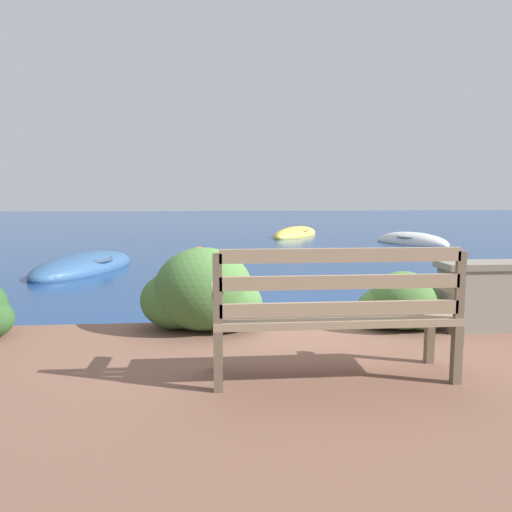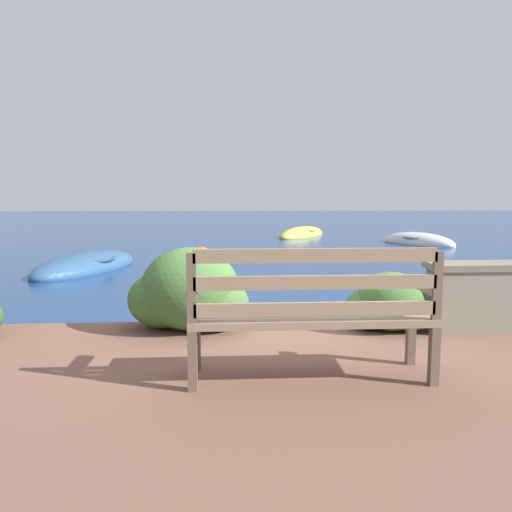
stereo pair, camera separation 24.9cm
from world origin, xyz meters
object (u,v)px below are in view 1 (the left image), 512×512
at_px(rowboat_nearest, 84,268).
at_px(rowboat_mid, 412,242).
at_px(mooring_buoy, 199,256).
at_px(park_bench, 335,310).
at_px(rowboat_far, 296,235).

height_order(rowboat_nearest, rowboat_mid, rowboat_nearest).
relative_size(rowboat_nearest, rowboat_mid, 1.25).
distance_m(rowboat_nearest, rowboat_mid, 9.65).
bearing_deg(rowboat_mid, mooring_buoy, 85.05).
distance_m(rowboat_nearest, mooring_buoy, 2.65).
height_order(park_bench, mooring_buoy, park_bench).
height_order(park_bench, rowboat_far, park_bench).
xyz_separation_m(park_bench, mooring_buoy, (-1.15, 8.16, -0.63)).
bearing_deg(rowboat_mid, rowboat_far, 13.48).
bearing_deg(rowboat_nearest, rowboat_far, 163.61).
bearing_deg(rowboat_mid, park_bench, 124.40).
distance_m(park_bench, rowboat_mid, 12.38).
bearing_deg(rowboat_nearest, rowboat_mid, 137.36).
distance_m(rowboat_mid, mooring_buoy, 7.02).
distance_m(park_bench, rowboat_far, 14.50).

